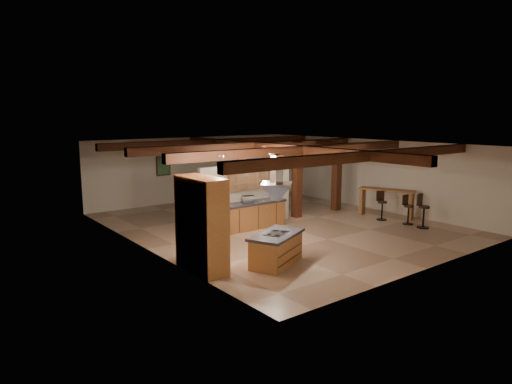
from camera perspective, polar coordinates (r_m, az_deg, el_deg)
ground at (r=16.46m, az=2.66°, el=-4.09°), size 12.00×12.00×0.00m
room_walls at (r=16.13m, az=2.71°, el=2.06°), size 12.00×12.00×12.00m
ceiling_beams at (r=16.03m, az=2.74°, el=5.54°), size 10.00×12.00×0.28m
timber_posts at (r=18.18m, az=7.73°, el=2.79°), size 2.50×0.30×2.90m
partition_wall at (r=16.01m, az=-1.20°, el=-0.45°), size 3.80×0.18×2.20m
pantry_cabinet at (r=11.48m, az=-6.82°, el=-4.06°), size 0.67×1.60×2.40m
back_counter at (r=15.83m, az=-0.36°, el=-2.87°), size 2.50×0.66×0.94m
upper_display_cabinet at (r=15.75m, az=-0.80°, el=2.14°), size 1.80×0.36×0.95m
range_hood at (r=11.76m, az=2.59°, el=-0.76°), size 1.10×1.10×1.40m
back_windows at (r=22.52m, az=-1.59°, el=3.51°), size 2.70×0.07×1.70m
framed_art at (r=20.30m, az=-11.50°, el=3.22°), size 0.65×0.05×0.85m
recessed_cans at (r=12.94m, az=-0.33°, el=5.05°), size 3.16×2.46×0.03m
kitchen_island at (r=12.08m, az=2.54°, el=-7.08°), size 1.95×1.55×0.86m
dining_table at (r=18.92m, az=-4.03°, el=-1.19°), size 2.12×1.33×0.71m
sofa at (r=21.98m, az=-0.16°, el=0.19°), size 2.09×1.01×0.59m
microwave at (r=15.60m, az=-0.94°, el=-0.90°), size 0.47×0.38×0.22m
bar_counter at (r=18.21m, az=16.01°, el=-0.75°), size 1.25×2.13×1.10m
side_table at (r=22.52m, az=1.40°, el=0.32°), size 0.48×0.48×0.51m
table_lamp at (r=22.44m, az=1.41°, el=1.59°), size 0.29×0.29×0.35m
bar_stool_a at (r=16.88m, az=20.11°, el=-2.23°), size 0.42×0.42×1.19m
bar_stool_b at (r=17.29m, az=18.42°, el=-2.09°), size 0.37×0.37×1.06m
bar_stool_c at (r=17.71m, az=15.43°, el=-1.62°), size 0.40×0.41×1.09m
dining_chairs at (r=18.88m, az=-4.04°, el=-0.48°), size 1.78×1.78×1.17m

